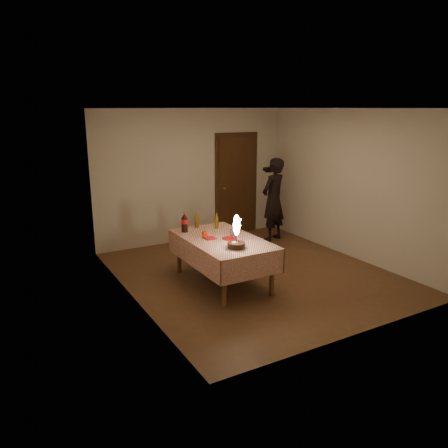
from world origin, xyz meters
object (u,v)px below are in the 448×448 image
at_px(dining_table, 222,245).
at_px(red_plate, 229,238).
at_px(amber_bottle_right, 217,221).
at_px(cola_bottle, 185,222).
at_px(clear_cup, 232,233).
at_px(birthday_cake, 236,239).
at_px(amber_bottle_left, 197,220).
at_px(red_cup, 205,235).
at_px(photographer, 273,200).

distance_m(dining_table, red_plate, 0.15).
bearing_deg(amber_bottle_right, cola_bottle, 173.06).
bearing_deg(clear_cup, cola_bottle, 134.40).
relative_size(birthday_cake, amber_bottle_left, 1.87).
xyz_separation_m(cola_bottle, amber_bottle_right, (0.54, -0.07, -0.03)).
bearing_deg(clear_cup, amber_bottle_left, 110.68).
height_order(birthday_cake, amber_bottle_left, birthday_cake).
height_order(clear_cup, cola_bottle, cola_bottle).
height_order(birthday_cake, clear_cup, birthday_cake).
xyz_separation_m(dining_table, amber_bottle_right, (0.20, 0.55, 0.22)).
relative_size(cola_bottle, amber_bottle_left, 1.25).
bearing_deg(red_plate, amber_bottle_right, 79.20).
bearing_deg(amber_bottle_left, dining_table, -85.71).
relative_size(dining_table, amber_bottle_right, 6.75).
height_order(red_cup, amber_bottle_left, amber_bottle_left).
bearing_deg(photographer, amber_bottle_right, -152.27).
height_order(red_plate, amber_bottle_left, amber_bottle_left).
relative_size(red_cup, amber_bottle_right, 0.39).
bearing_deg(birthday_cake, cola_bottle, 104.02).
relative_size(dining_table, photographer, 1.03).
xyz_separation_m(dining_table, cola_bottle, (-0.34, 0.61, 0.25)).
xyz_separation_m(birthday_cake, red_plate, (0.14, 0.44, -0.13)).
relative_size(birthday_cake, amber_bottle_right, 1.87).
relative_size(red_plate, cola_bottle, 0.69).
distance_m(birthday_cake, cola_bottle, 1.15).
bearing_deg(amber_bottle_right, amber_bottle_left, 141.04).
bearing_deg(photographer, birthday_cake, -135.96).
bearing_deg(photographer, clear_cup, -141.40).
relative_size(red_cup, clear_cup, 1.11).
bearing_deg(photographer, red_plate, -140.96).
height_order(clear_cup, amber_bottle_right, amber_bottle_right).
bearing_deg(birthday_cake, dining_table, 83.40).
bearing_deg(amber_bottle_right, red_plate, -100.80).
distance_m(red_plate, photographer, 2.49).
bearing_deg(red_cup, red_plate, -37.27).
distance_m(cola_bottle, amber_bottle_right, 0.54).
bearing_deg(red_cup, cola_bottle, 105.58).
bearing_deg(clear_cup, amber_bottle_right, 90.68).
distance_m(red_cup, clear_cup, 0.43).
bearing_deg(photographer, cola_bottle, -159.32).
distance_m(red_cup, amber_bottle_left, 0.62).
distance_m(red_plate, red_cup, 0.37).
bearing_deg(red_cup, clear_cup, -13.69).
bearing_deg(dining_table, amber_bottle_right, 69.88).
height_order(cola_bottle, amber_bottle_left, cola_bottle).
height_order(dining_table, red_plate, red_plate).
bearing_deg(cola_bottle, amber_bottle_right, -6.94).
xyz_separation_m(dining_table, birthday_cake, (-0.06, -0.50, 0.23)).
relative_size(red_plate, clear_cup, 2.44).
xyz_separation_m(clear_cup, amber_bottle_right, (-0.01, 0.49, 0.07)).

